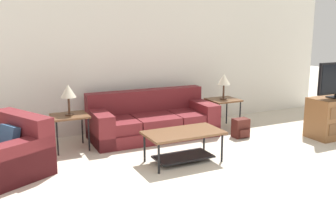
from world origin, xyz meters
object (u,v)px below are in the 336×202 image
at_px(armchair, 5,154).
at_px(backpack, 241,128).
at_px(side_table_left, 70,118).
at_px(side_table_right, 223,102).
at_px(coffee_table, 183,140).
at_px(table_lamp_left, 68,92).
at_px(table_lamp_right, 224,80).
at_px(tv_console, 335,117).
at_px(couch, 152,121).

xyz_separation_m(armchair, backpack, (3.95, -0.01, -0.12)).
height_order(side_table_left, backpack, side_table_left).
distance_m(side_table_right, backpack, 0.78).
height_order(coffee_table, table_lamp_left, table_lamp_left).
distance_m(coffee_table, table_lamp_right, 2.18).
relative_size(table_lamp_right, tv_console, 0.52).
xyz_separation_m(coffee_table, tv_console, (3.10, -0.07, 0.02)).
bearing_deg(couch, table_lamp_left, -176.84).
distance_m(couch, armchair, 2.64).
bearing_deg(side_table_right, tv_console, -43.16).
bearing_deg(backpack, couch, 151.74).
distance_m(couch, side_table_left, 1.52).
relative_size(armchair, table_lamp_left, 2.80).
xyz_separation_m(side_table_left, side_table_right, (3.00, 0.00, 0.00)).
xyz_separation_m(table_lamp_left, tv_console, (4.49, -1.40, -0.60)).
relative_size(couch, backpack, 6.63).
xyz_separation_m(side_table_right, backpack, (-0.07, -0.68, -0.36)).
height_order(tv_console, backpack, tv_console).
relative_size(couch, side_table_left, 3.94).
relative_size(side_table_left, backpack, 1.68).
distance_m(couch, table_lamp_right, 1.65).
height_order(couch, side_table_right, couch).
distance_m(coffee_table, table_lamp_left, 2.02).
bearing_deg(side_table_right, side_table_left, 180.00).
relative_size(coffee_table, side_table_left, 2.00).
relative_size(armchair, side_table_right, 2.43).
relative_size(side_table_right, tv_console, 0.59).
bearing_deg(table_lamp_right, armchair, -170.42).
bearing_deg(couch, side_table_right, -3.17).
xyz_separation_m(couch, table_lamp_left, (-1.50, -0.08, 0.67)).
height_order(side_table_right, table_lamp_left, table_lamp_left).
distance_m(side_table_right, tv_console, 2.05).
bearing_deg(backpack, tv_console, -24.51).
xyz_separation_m(couch, armchair, (-2.52, -0.76, -0.00)).
relative_size(armchair, tv_console, 1.45).
relative_size(armchair, coffee_table, 1.22).
bearing_deg(table_lamp_left, table_lamp_right, 0.00).
bearing_deg(side_table_left, couch, 3.16).
relative_size(coffee_table, table_lamp_right, 2.30).
bearing_deg(coffee_table, armchair, 164.87).
xyz_separation_m(table_lamp_right, backpack, (-0.07, -0.68, -0.79)).
xyz_separation_m(couch, coffee_table, (-0.11, -1.41, 0.06)).
height_order(table_lamp_right, tv_console, table_lamp_right).
relative_size(side_table_left, table_lamp_right, 1.15).
height_order(side_table_right, backpack, side_table_right).
relative_size(armchair, side_table_left, 2.43).
relative_size(couch, tv_console, 2.35).
bearing_deg(backpack, side_table_right, 84.04).
bearing_deg(backpack, side_table_left, 166.85).
bearing_deg(backpack, armchair, 179.91).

